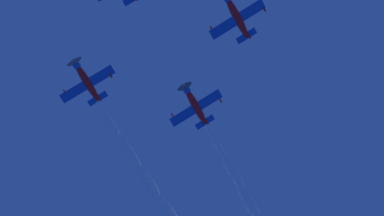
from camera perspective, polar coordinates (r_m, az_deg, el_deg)
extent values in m
ellipsoid|color=red|center=(96.21, 3.48, 6.95)|extent=(5.62, 5.14, 1.56)
cube|color=#194CB2|center=(96.12, 3.50, 6.81)|extent=(5.93, 6.67, 2.94)
ellipsoid|color=red|center=(94.56, 5.57, 7.54)|extent=(0.85, 0.79, 0.34)
ellipsoid|color=red|center=(97.81, 1.51, 6.10)|extent=(0.85, 0.79, 0.34)
cube|color=#194CB2|center=(97.00, 4.20, 5.54)|extent=(2.42, 2.65, 1.11)
cube|color=red|center=(97.43, 4.29, 5.62)|extent=(1.13, 1.02, 1.08)
ellipsoid|color=#1E232D|center=(96.48, 3.47, 7.19)|extent=(1.64, 1.57, 0.87)
ellipsoid|color=red|center=(101.39, -8.04, 1.97)|extent=(5.65, 5.06, 1.30)
cylinder|color=#194CB2|center=(100.56, -8.87, 3.31)|extent=(1.46, 1.52, 1.26)
cone|color=white|center=(100.39, -9.05, 3.60)|extent=(0.89, 0.89, 0.60)
cylinder|color=#3F3F47|center=(100.43, -9.01, 3.53)|extent=(1.78, 2.13, 2.75)
cube|color=#194CB2|center=(101.32, -8.01, 1.84)|extent=(6.03, 6.75, 2.50)
ellipsoid|color=red|center=(99.19, -6.23, 2.48)|extent=(0.84, 0.78, 0.30)
ellipsoid|color=red|center=(103.56, -9.72, 1.22)|extent=(0.84, 0.78, 0.30)
cube|color=#194CB2|center=(102.29, -7.24, 0.72)|extent=(2.45, 2.67, 0.94)
cube|color=red|center=(102.68, -7.13, 0.83)|extent=(1.06, 1.01, 1.05)
ellipsoid|color=#1E232D|center=(101.61, -8.04, 2.21)|extent=(1.62, 1.56, 0.80)
ellipsoid|color=red|center=(103.45, 0.29, 0.14)|extent=(5.65, 5.09, 1.29)
cylinder|color=#194CB2|center=(102.41, -0.44, 1.45)|extent=(1.48, 1.51, 1.27)
cone|color=white|center=(102.20, -0.60, 1.74)|extent=(0.90, 0.89, 0.60)
cylinder|color=#3F3F47|center=(102.25, -0.57, 1.67)|extent=(1.84, 2.12, 2.78)
cube|color=#194CB2|center=(103.40, 0.31, 0.00)|extent=(6.00, 6.73, 2.63)
ellipsoid|color=red|center=(101.64, 2.20, 0.58)|extent=(0.84, 0.78, 0.30)
ellipsoid|color=red|center=(105.27, -1.50, -0.56)|extent=(0.84, 0.78, 0.30)
cube|color=#194CB2|center=(104.56, 0.99, -1.09)|extent=(2.44, 2.66, 0.99)
cube|color=red|center=(104.96, 1.07, -0.97)|extent=(1.09, 1.01, 1.05)
ellipsoid|color=#1E232D|center=(103.67, 0.28, 0.38)|extent=(1.63, 1.56, 0.80)
ellipsoid|color=white|center=(103.25, -6.34, -1.11)|extent=(6.12, 5.41, 1.16)
ellipsoid|color=white|center=(105.30, -4.81, -3.47)|extent=(6.33, 5.66, 1.49)
ellipsoid|color=white|center=(107.16, -3.35, -5.80)|extent=(6.55, 5.92, 1.82)
ellipsoid|color=white|center=(109.80, -1.93, -7.96)|extent=(6.77, 6.17, 2.14)
ellipsoid|color=white|center=(106.05, 1.87, -2.78)|extent=(6.12, 5.41, 1.16)
ellipsoid|color=white|center=(108.30, 3.18, -5.04)|extent=(6.33, 5.66, 1.49)
ellipsoid|color=white|center=(111.05, 4.39, -7.32)|extent=(6.55, 5.92, 1.82)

